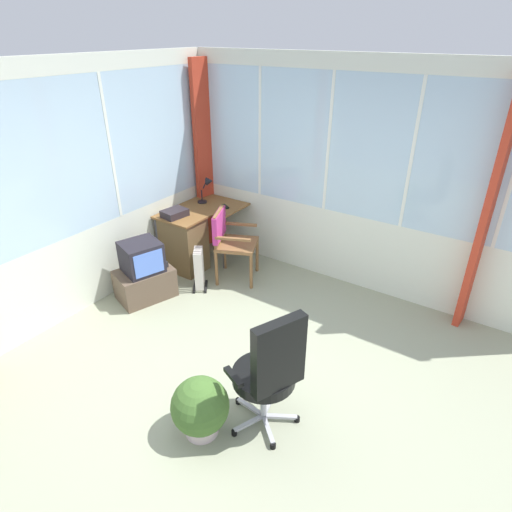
{
  "coord_description": "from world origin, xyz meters",
  "views": [
    {
      "loc": [
        -2.22,
        -1.58,
        2.88
      ],
      "look_at": [
        0.97,
        0.57,
        0.83
      ],
      "focal_mm": 29.97,
      "sensor_mm": 36.0,
      "label": 1
    }
  ],
  "objects_px": {
    "potted_plant": "(200,407)",
    "wooden_armchair": "(227,236)",
    "desk": "(185,240)",
    "office_chair": "(270,369)",
    "paper_tray": "(175,213)",
    "tv_remote": "(225,206)",
    "space_heater": "(199,268)",
    "desk_lamp": "(208,186)",
    "tv_on_stand": "(144,274)"
  },
  "relations": [
    {
      "from": "desk",
      "to": "wooden_armchair",
      "type": "relative_size",
      "value": 1.2
    },
    {
      "from": "paper_tray",
      "to": "potted_plant",
      "type": "relative_size",
      "value": 0.58
    },
    {
      "from": "paper_tray",
      "to": "wooden_armchair",
      "type": "height_order",
      "value": "wooden_armchair"
    },
    {
      "from": "tv_remote",
      "to": "potted_plant",
      "type": "xyz_separation_m",
      "value": [
        -2.48,
        -1.64,
        -0.51
      ]
    },
    {
      "from": "wooden_armchair",
      "to": "potted_plant",
      "type": "relative_size",
      "value": 1.78
    },
    {
      "from": "desk",
      "to": "office_chair",
      "type": "height_order",
      "value": "office_chair"
    },
    {
      "from": "tv_remote",
      "to": "office_chair",
      "type": "distance_m",
      "value": 2.98
    },
    {
      "from": "desk_lamp",
      "to": "tv_remote",
      "type": "xyz_separation_m",
      "value": [
        -0.04,
        -0.32,
        -0.21
      ]
    },
    {
      "from": "tv_remote",
      "to": "paper_tray",
      "type": "xyz_separation_m",
      "value": [
        -0.61,
        0.34,
        0.03
      ]
    },
    {
      "from": "paper_tray",
      "to": "potted_plant",
      "type": "height_order",
      "value": "paper_tray"
    },
    {
      "from": "desk",
      "to": "desk_lamp",
      "type": "height_order",
      "value": "desk_lamp"
    },
    {
      "from": "office_chair",
      "to": "space_heater",
      "type": "bearing_deg",
      "value": 54.58
    },
    {
      "from": "desk_lamp",
      "to": "office_chair",
      "type": "distance_m",
      "value": 3.25
    },
    {
      "from": "space_heater",
      "to": "tv_on_stand",
      "type": "bearing_deg",
      "value": 143.58
    },
    {
      "from": "wooden_armchair",
      "to": "space_heater",
      "type": "xyz_separation_m",
      "value": [
        -0.39,
        0.15,
        -0.33
      ]
    },
    {
      "from": "desk",
      "to": "space_heater",
      "type": "relative_size",
      "value": 2.06
    },
    {
      "from": "wooden_armchair",
      "to": "tv_on_stand",
      "type": "height_order",
      "value": "wooden_armchair"
    },
    {
      "from": "desk",
      "to": "wooden_armchair",
      "type": "height_order",
      "value": "wooden_armchair"
    },
    {
      "from": "desk",
      "to": "potted_plant",
      "type": "distance_m",
      "value": 2.74
    },
    {
      "from": "desk_lamp",
      "to": "potted_plant",
      "type": "distance_m",
      "value": 3.27
    },
    {
      "from": "paper_tray",
      "to": "space_heater",
      "type": "height_order",
      "value": "paper_tray"
    },
    {
      "from": "desk_lamp",
      "to": "space_heater",
      "type": "relative_size",
      "value": 0.66
    },
    {
      "from": "desk",
      "to": "tv_remote",
      "type": "bearing_deg",
      "value": -28.12
    },
    {
      "from": "potted_plant",
      "to": "wooden_armchair",
      "type": "bearing_deg",
      "value": 32.14
    },
    {
      "from": "wooden_armchair",
      "to": "space_heater",
      "type": "relative_size",
      "value": 1.72
    },
    {
      "from": "desk_lamp",
      "to": "space_heater",
      "type": "xyz_separation_m",
      "value": [
        -0.85,
        -0.52,
        -0.72
      ]
    },
    {
      "from": "wooden_armchair",
      "to": "potted_plant",
      "type": "bearing_deg",
      "value": -147.86
    },
    {
      "from": "potted_plant",
      "to": "tv_remote",
      "type": "bearing_deg",
      "value": 33.48
    },
    {
      "from": "office_chair",
      "to": "paper_tray",
      "type": "bearing_deg",
      "value": 57.61
    },
    {
      "from": "desk",
      "to": "tv_on_stand",
      "type": "relative_size",
      "value": 1.48
    },
    {
      "from": "wooden_armchair",
      "to": "tv_on_stand",
      "type": "relative_size",
      "value": 1.23
    },
    {
      "from": "desk_lamp",
      "to": "desk",
      "type": "bearing_deg",
      "value": -175.96
    },
    {
      "from": "desk_lamp",
      "to": "office_chair",
      "type": "xyz_separation_m",
      "value": [
        -2.18,
        -2.39,
        -0.36
      ]
    },
    {
      "from": "tv_remote",
      "to": "potted_plant",
      "type": "relative_size",
      "value": 0.29
    },
    {
      "from": "potted_plant",
      "to": "desk",
      "type": "bearing_deg",
      "value": 44.55
    },
    {
      "from": "desk_lamp",
      "to": "wooden_armchair",
      "type": "xyz_separation_m",
      "value": [
        -0.46,
        -0.67,
        -0.39
      ]
    },
    {
      "from": "tv_remote",
      "to": "space_heater",
      "type": "distance_m",
      "value": 0.97
    },
    {
      "from": "wooden_armchair",
      "to": "space_heater",
      "type": "bearing_deg",
      "value": 159.09
    },
    {
      "from": "tv_remote",
      "to": "office_chair",
      "type": "bearing_deg",
      "value": -107.52
    },
    {
      "from": "desk",
      "to": "office_chair",
      "type": "bearing_deg",
      "value": -124.47
    },
    {
      "from": "desk",
      "to": "space_heater",
      "type": "distance_m",
      "value": 0.57
    },
    {
      "from": "tv_remote",
      "to": "tv_on_stand",
      "type": "bearing_deg",
      "value": -159.97
    },
    {
      "from": "desk",
      "to": "office_chair",
      "type": "relative_size",
      "value": 0.98
    },
    {
      "from": "paper_tray",
      "to": "space_heater",
      "type": "bearing_deg",
      "value": -109.99
    },
    {
      "from": "office_chair",
      "to": "potted_plant",
      "type": "distance_m",
      "value": 0.65
    },
    {
      "from": "paper_tray",
      "to": "tv_on_stand",
      "type": "bearing_deg",
      "value": -169.12
    },
    {
      "from": "office_chair",
      "to": "space_heater",
      "type": "height_order",
      "value": "office_chair"
    },
    {
      "from": "tv_on_stand",
      "to": "potted_plant",
      "type": "bearing_deg",
      "value": -121.79
    },
    {
      "from": "paper_tray",
      "to": "wooden_armchair",
      "type": "bearing_deg",
      "value": -73.87
    },
    {
      "from": "tv_remote",
      "to": "desk",
      "type": "bearing_deg",
      "value": -179.66
    }
  ]
}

